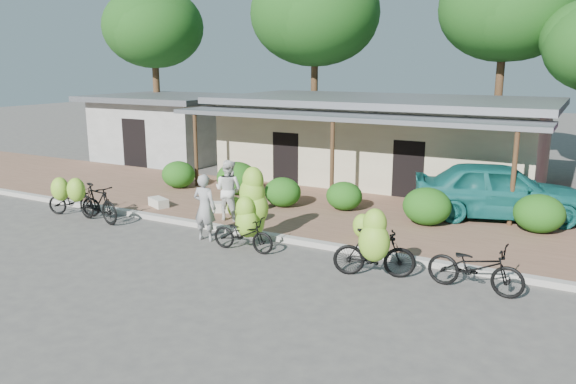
% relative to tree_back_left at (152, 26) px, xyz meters
% --- Properties ---
extents(ground, '(100.00, 100.00, 0.00)m').
position_rel_tree_back_left_xyz_m(ground, '(13.69, -13.11, -6.62)').
color(ground, '#4C4946').
rests_on(ground, ground).
extents(sidewalk, '(60.00, 6.00, 0.12)m').
position_rel_tree_back_left_xyz_m(sidewalk, '(13.69, -8.11, -6.56)').
color(sidewalk, '#875F48').
rests_on(sidewalk, ground).
extents(curb, '(60.00, 0.25, 0.15)m').
position_rel_tree_back_left_xyz_m(curb, '(13.69, -11.11, -6.54)').
color(curb, '#A8A399').
rests_on(curb, ground).
extents(shop_main, '(13.00, 8.50, 3.35)m').
position_rel_tree_back_left_xyz_m(shop_main, '(13.69, -2.18, -4.89)').
color(shop_main, beige).
rests_on(shop_main, ground).
extents(shop_grey, '(7.00, 6.00, 3.15)m').
position_rel_tree_back_left_xyz_m(shop_grey, '(2.69, -2.12, -5.00)').
color(shop_grey, '#ACABA6').
rests_on(shop_grey, ground).
extents(tree_back_left, '(5.38, 5.28, 8.63)m').
position_rel_tree_back_left_xyz_m(tree_back_left, '(0.00, 0.00, 0.00)').
color(tree_back_left, '#4E361F').
rests_on(tree_back_left, ground).
extents(tree_far_center, '(6.54, 6.53, 9.72)m').
position_rel_tree_back_left_xyz_m(tree_far_center, '(8.00, 3.00, 0.60)').
color(tree_far_center, '#4E361F').
rests_on(tree_far_center, ground).
extents(tree_center_right, '(5.80, 5.73, 9.29)m').
position_rel_tree_back_left_xyz_m(tree_center_right, '(17.00, 3.50, 0.48)').
color(tree_center_right, '#4E361F').
rests_on(tree_center_right, ground).
extents(hedge_0, '(1.28, 1.15, 1.00)m').
position_rel_tree_back_left_xyz_m(hedge_0, '(7.72, -7.63, -6.00)').
color(hedge_0, '#225212').
rests_on(hedge_0, sidewalk).
extents(hedge_1, '(1.48, 1.33, 1.16)m').
position_rel_tree_back_left_xyz_m(hedge_1, '(10.23, -7.47, -5.92)').
color(hedge_1, '#225212').
rests_on(hedge_1, sidewalk).
extents(hedge_2, '(1.22, 1.10, 0.95)m').
position_rel_tree_back_left_xyz_m(hedge_2, '(12.51, -8.24, -6.02)').
color(hedge_2, '#225212').
rests_on(hedge_2, sidewalk).
extents(hedge_3, '(1.16, 1.04, 0.90)m').
position_rel_tree_back_left_xyz_m(hedge_3, '(14.43, -7.69, -6.04)').
color(hedge_3, '#225212').
rests_on(hedge_3, sidewalk).
extents(hedge_4, '(1.38, 1.25, 1.08)m').
position_rel_tree_back_left_xyz_m(hedge_4, '(17.17, -8.09, -5.96)').
color(hedge_4, '#225212').
rests_on(hedge_4, sidewalk).
extents(hedge_5, '(1.36, 1.22, 1.06)m').
position_rel_tree_back_left_xyz_m(hedge_5, '(20.07, -7.37, -5.97)').
color(hedge_5, '#225212').
rests_on(hedge_5, sidewalk).
extents(bike_far_left, '(1.89, 1.42, 1.35)m').
position_rel_tree_back_left_xyz_m(bike_far_left, '(7.15, -12.05, -6.06)').
color(bike_far_left, black).
rests_on(bike_far_left, ground).
extents(bike_left, '(1.99, 1.31, 1.45)m').
position_rel_tree_back_left_xyz_m(bike_left, '(8.31, -12.21, -5.97)').
color(bike_left, black).
rests_on(bike_left, ground).
extents(bike_center, '(1.72, 1.20, 2.09)m').
position_rel_tree_back_left_xyz_m(bike_center, '(13.61, -11.99, -5.77)').
color(bike_center, black).
rests_on(bike_center, ground).
extents(bike_right, '(1.90, 1.44, 1.72)m').
position_rel_tree_back_left_xyz_m(bike_right, '(17.21, -12.56, -5.89)').
color(bike_right, black).
rests_on(bike_right, ground).
extents(bike_far_right, '(2.05, 0.86, 1.05)m').
position_rel_tree_back_left_xyz_m(bike_far_right, '(19.28, -12.15, -6.09)').
color(bike_far_right, black).
rests_on(bike_far_right, ground).
extents(loose_banana_a, '(0.51, 0.43, 0.63)m').
position_rel_tree_back_left_xyz_m(loose_banana_a, '(11.87, -10.06, -6.18)').
color(loose_banana_a, '#88C932').
rests_on(loose_banana_a, sidewalk).
extents(loose_banana_b, '(0.56, 0.48, 0.70)m').
position_rel_tree_back_left_xyz_m(loose_banana_b, '(12.59, -10.38, -6.14)').
color(loose_banana_b, '#88C932').
rests_on(loose_banana_b, sidewalk).
extents(loose_banana_c, '(0.53, 0.45, 0.66)m').
position_rel_tree_back_left_xyz_m(loose_banana_c, '(16.01, -10.17, -6.17)').
color(loose_banana_c, '#88C932').
rests_on(loose_banana_c, sidewalk).
extents(sack_near, '(0.94, 0.78, 0.30)m').
position_rel_tree_back_left_xyz_m(sack_near, '(11.21, -9.72, -6.35)').
color(sack_near, silver).
rests_on(sack_near, sidewalk).
extents(sack_far, '(0.84, 0.64, 0.28)m').
position_rel_tree_back_left_xyz_m(sack_far, '(8.98, -10.20, -6.36)').
color(sack_far, silver).
rests_on(sack_far, sidewalk).
extents(vendor, '(0.69, 0.48, 1.82)m').
position_rel_tree_back_left_xyz_m(vendor, '(12.25, -12.04, -5.71)').
color(vendor, gray).
rests_on(vendor, ground).
extents(bystander, '(0.88, 0.69, 1.80)m').
position_rel_tree_back_left_xyz_m(bystander, '(11.87, -10.37, -5.60)').
color(bystander, white).
rests_on(bystander, sidewalk).
extents(teal_van, '(5.39, 3.41, 1.71)m').
position_rel_tree_back_left_xyz_m(teal_van, '(18.86, -6.36, -5.64)').
color(teal_van, '#166662').
rests_on(teal_van, sidewalk).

